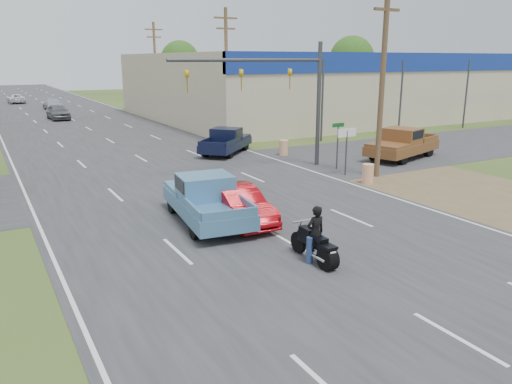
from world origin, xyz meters
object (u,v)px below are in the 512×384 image
red_convertible (238,205)px  motorcycle (316,247)px  blue_pickup (205,198)px  distant_car_silver (53,104)px  rider (315,236)px  navy_pickup (227,141)px  distant_car_grey (58,112)px  brown_pickup (402,143)px  distant_car_white (16,99)px

red_convertible → motorcycle: bearing=-84.8°
blue_pickup → distant_car_silver: 49.60m
rider → distant_car_silver: size_ratio=0.37×
navy_pickup → distant_car_grey: navy_pickup is taller
brown_pickup → distant_car_white: brown_pickup is taller
navy_pickup → motorcycle: bearing=-61.0°
blue_pickup → distant_car_silver: (1.33, 49.58, -0.25)m
motorcycle → distant_car_grey: bearing=91.3°
motorcycle → distant_car_silver: (0.05, 55.00, 0.17)m
motorcycle → blue_pickup: (-1.28, 5.43, 0.42)m
rider → blue_pickup: size_ratio=0.30×
rider → distant_car_grey: rider is taller
navy_pickup → rider: bearing=-61.0°
blue_pickup → distant_car_white: blue_pickup is taller
distant_car_silver → red_convertible: bearing=-93.6°
motorcycle → navy_pickup: (5.74, 17.93, 0.34)m
brown_pickup → blue_pickup: bearing=91.5°
distant_car_grey → distant_car_silver: distant_car_grey is taller
brown_pickup → distant_car_white: size_ratio=1.36×
distant_car_silver → distant_car_white: bearing=101.1°
red_convertible → distant_car_grey: 39.03m
rider → distant_car_silver: 54.94m
blue_pickup → navy_pickup: (7.02, 12.50, -0.08)m
red_convertible → brown_pickup: size_ratio=0.68×
blue_pickup → brown_pickup: (15.70, 5.46, 0.05)m
blue_pickup → distant_car_grey: blue_pickup is taller
rider → blue_pickup: (-1.28, 5.36, 0.07)m
navy_pickup → distant_car_silver: size_ratio=1.08×
red_convertible → blue_pickup: (-1.01, 0.76, 0.23)m
rider → distant_car_grey: size_ratio=0.37×
distant_car_white → motorcycle: bearing=91.0°
rider → brown_pickup: 18.03m
rider → navy_pickup: bearing=-107.8°
blue_pickup → distant_car_grey: 38.26m
blue_pickup → distant_car_grey: (0.27, 38.26, -0.15)m
motorcycle → brown_pickup: 18.07m
navy_pickup → distant_car_silver: 37.51m
navy_pickup → brown_pickup: 11.18m
motorcycle → distant_car_silver: distant_car_silver is taller
navy_pickup → distant_car_grey: 26.62m
red_convertible → blue_pickup: blue_pickup is taller
brown_pickup → navy_pickup: bearing=33.2°
distant_car_silver → distant_car_white: distant_car_silver is taller
blue_pickup → brown_pickup: brown_pickup is taller
distant_car_grey → distant_car_white: (-2.14, 23.89, -0.14)m
red_convertible → navy_pickup: bearing=67.5°
navy_pickup → distant_car_silver: (-5.69, 37.07, -0.17)m
blue_pickup → distant_car_white: bearing=98.5°
motorcycle → brown_pickup: size_ratio=0.36×
navy_pickup → brown_pickup: brown_pickup is taller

